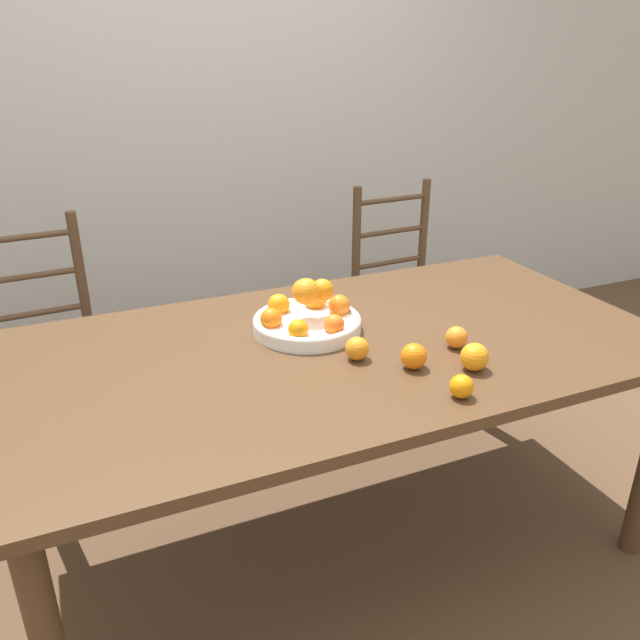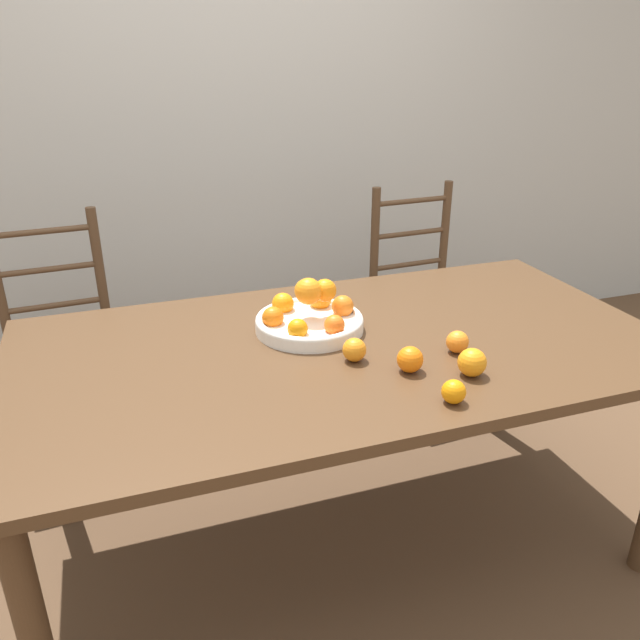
# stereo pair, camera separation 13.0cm
# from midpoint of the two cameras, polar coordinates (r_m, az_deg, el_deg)

# --- Properties ---
(ground_plane) EXTENTS (12.00, 12.00, 0.00)m
(ground_plane) POSITION_cam_midpoint_polar(r_m,az_deg,el_deg) (2.33, 0.16, -19.39)
(ground_plane) COLOR brown
(wall_back) EXTENTS (8.00, 0.06, 2.60)m
(wall_back) POSITION_cam_midpoint_polar(r_m,az_deg,el_deg) (3.23, -11.71, 18.05)
(wall_back) COLOR beige
(wall_back) RESTS_ON ground_plane
(dining_table) EXTENTS (1.97, 1.03, 0.77)m
(dining_table) POSITION_cam_midpoint_polar(r_m,az_deg,el_deg) (1.93, 0.18, -4.27)
(dining_table) COLOR #4C331E
(dining_table) RESTS_ON ground_plane
(fruit_bowl) EXTENTS (0.34, 0.34, 0.18)m
(fruit_bowl) POSITION_cam_midpoint_polar(r_m,az_deg,el_deg) (1.96, -3.07, 0.30)
(fruit_bowl) COLOR white
(fruit_bowl) RESTS_ON dining_table
(orange_loose_0) EXTENTS (0.07, 0.07, 0.07)m
(orange_loose_0) POSITION_cam_midpoint_polar(r_m,az_deg,el_deg) (1.77, 1.33, -2.66)
(orange_loose_0) COLOR orange
(orange_loose_0) RESTS_ON dining_table
(orange_loose_1) EXTENTS (0.07, 0.07, 0.07)m
(orange_loose_1) POSITION_cam_midpoint_polar(r_m,az_deg,el_deg) (1.88, 10.45, -1.60)
(orange_loose_1) COLOR orange
(orange_loose_1) RESTS_ON dining_table
(orange_loose_2) EXTENTS (0.08, 0.08, 0.08)m
(orange_loose_2) POSITION_cam_midpoint_polar(r_m,az_deg,el_deg) (1.75, 11.91, -3.36)
(orange_loose_2) COLOR orange
(orange_loose_2) RESTS_ON dining_table
(orange_loose_3) EXTENTS (0.06, 0.06, 0.06)m
(orange_loose_3) POSITION_cam_midpoint_polar(r_m,az_deg,el_deg) (1.62, 10.58, -6.03)
(orange_loose_3) COLOR orange
(orange_loose_3) RESTS_ON dining_table
(orange_loose_4) EXTENTS (0.07, 0.07, 0.07)m
(orange_loose_4) POSITION_cam_midpoint_polar(r_m,az_deg,el_deg) (1.74, 6.46, -3.35)
(orange_loose_4) COLOR orange
(orange_loose_4) RESTS_ON dining_table
(chair_left) EXTENTS (0.44, 0.43, 1.02)m
(chair_left) POSITION_cam_midpoint_polar(r_m,az_deg,el_deg) (2.66, -25.14, -3.46)
(chair_left) COLOR #513823
(chair_left) RESTS_ON ground_plane
(chair_right) EXTENTS (0.44, 0.42, 1.02)m
(chair_right) POSITION_cam_midpoint_polar(r_m,az_deg,el_deg) (3.00, 6.42, 1.81)
(chair_right) COLOR #513823
(chair_right) RESTS_ON ground_plane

